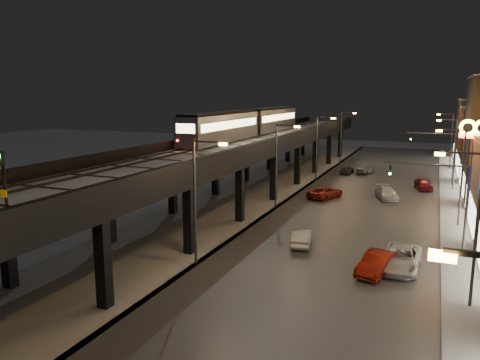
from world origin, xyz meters
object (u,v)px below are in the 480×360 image
(rail_signal, at_px, (2,173))
(car_onc_dark, at_px, (400,259))
(car_far_white, at_px, (347,170))
(car_onc_red, at_px, (423,184))
(subway_train, at_px, (249,122))
(car_near_white, at_px, (302,238))
(car_mid_silver, at_px, (325,192))
(car_onc_silver, at_px, (377,264))
(car_onc_white, at_px, (386,194))
(car_mid_dark, at_px, (365,170))

(rail_signal, xyz_separation_m, car_onc_dark, (14.94, 18.99, -8.07))
(car_far_white, xyz_separation_m, car_onc_red, (11.11, -8.43, 0.10))
(subway_train, xyz_separation_m, rail_signal, (6.40, -44.34, 0.54))
(car_near_white, distance_m, car_mid_silver, 18.06)
(subway_train, relative_size, car_onc_silver, 7.81)
(subway_train, bearing_deg, car_onc_dark, -49.92)
(subway_train, relative_size, car_onc_white, 7.38)
(car_onc_red, bearing_deg, car_onc_white, -131.78)
(car_onc_white, bearing_deg, car_mid_dark, 85.96)
(car_mid_silver, bearing_deg, car_onc_dark, 135.11)
(car_onc_dark, xyz_separation_m, car_onc_white, (-3.09, 22.58, -0.09))
(car_onc_dark, bearing_deg, car_onc_silver, -129.27)
(car_far_white, bearing_deg, car_onc_red, 149.42)
(subway_train, relative_size, car_onc_dark, 6.27)
(car_near_white, height_order, car_onc_silver, car_onc_silver)
(car_mid_silver, xyz_separation_m, car_mid_dark, (1.85, 19.38, -0.10))
(subway_train, relative_size, car_mid_dark, 8.26)
(subway_train, height_order, car_onc_red, subway_train)
(car_mid_dark, bearing_deg, car_near_white, 102.56)
(rail_signal, bearing_deg, car_onc_silver, 52.14)
(car_mid_dark, bearing_deg, car_onc_white, 117.95)
(car_mid_silver, bearing_deg, car_near_white, 116.00)
(car_mid_silver, distance_m, car_far_white, 18.06)
(car_onc_dark, bearing_deg, subway_train, 132.60)
(car_near_white, distance_m, car_onc_white, 20.73)
(car_mid_dark, height_order, car_onc_silver, car_onc_silver)
(car_onc_white, xyz_separation_m, car_onc_red, (3.81, 7.34, 0.04))
(car_near_white, xyz_separation_m, car_mid_silver, (-2.05, 17.94, 0.04))
(car_onc_silver, distance_m, car_onc_red, 31.54)
(car_mid_silver, relative_size, car_onc_dark, 0.92)
(car_near_white, height_order, car_mid_dark, car_near_white)
(subway_train, xyz_separation_m, car_mid_silver, (11.59, -5.05, -7.60))
(car_mid_dark, relative_size, car_onc_dark, 0.76)
(car_onc_dark, height_order, car_onc_red, car_onc_dark)
(subway_train, bearing_deg, car_onc_silver, -53.43)
(subway_train, height_order, car_mid_dark, subway_train)
(subway_train, xyz_separation_m, car_onc_red, (22.06, 4.57, -7.59))
(car_far_white, bearing_deg, car_mid_silver, 98.65)
(subway_train, distance_m, car_far_white, 18.66)
(car_mid_silver, distance_m, car_onc_silver, 23.40)
(car_mid_dark, distance_m, car_onc_dark, 40.46)
(subway_train, relative_size, car_far_white, 9.63)
(car_mid_dark, xyz_separation_m, car_onc_white, (4.81, -17.11, 0.07))
(car_mid_silver, bearing_deg, subway_train, -4.05)
(car_far_white, bearing_deg, car_mid_dark, -145.26)
(rail_signal, xyz_separation_m, car_onc_white, (11.85, 41.56, -8.16))
(rail_signal, distance_m, car_near_white, 23.99)
(rail_signal, distance_m, car_far_white, 58.11)
(car_far_white, bearing_deg, subway_train, 56.52)
(rail_signal, xyz_separation_m, car_far_white, (4.55, 57.34, -8.23))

